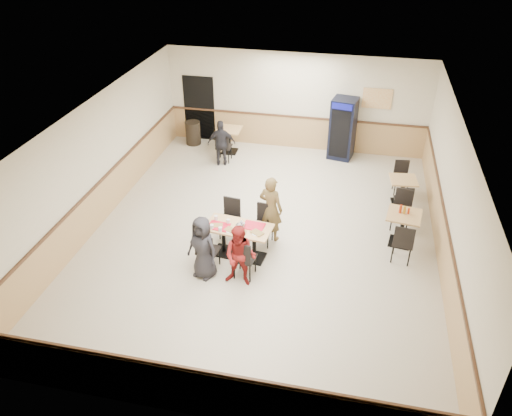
% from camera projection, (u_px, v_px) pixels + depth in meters
% --- Properties ---
extents(ground, '(10.00, 10.00, 0.00)m').
position_uv_depth(ground, '(263.00, 234.00, 11.87)').
color(ground, beige).
rests_on(ground, ground).
extents(room_shell, '(10.00, 10.00, 10.00)m').
position_uv_depth(room_shell, '(347.00, 171.00, 13.36)').
color(room_shell, silver).
rests_on(room_shell, ground).
extents(main_table, '(1.51, 0.87, 0.77)m').
position_uv_depth(main_table, '(239.00, 236.00, 10.92)').
color(main_table, black).
rests_on(main_table, ground).
extents(main_chairs, '(1.45, 1.81, 0.98)m').
position_uv_depth(main_chairs, '(237.00, 237.00, 10.95)').
color(main_chairs, black).
rests_on(main_chairs, ground).
extents(diner_woman_left, '(0.81, 0.67, 1.43)m').
position_uv_depth(diner_woman_left, '(203.00, 248.00, 10.24)').
color(diner_woman_left, black).
rests_on(diner_woman_left, ground).
extents(diner_woman_right, '(0.70, 0.56, 1.38)m').
position_uv_depth(diner_woman_right, '(240.00, 256.00, 10.03)').
color(diner_woman_right, maroon).
rests_on(diner_woman_right, ground).
extents(diner_man_opposite, '(0.67, 0.54, 1.61)m').
position_uv_depth(diner_man_opposite, '(271.00, 209.00, 11.34)').
color(diner_man_opposite, brown).
rests_on(diner_man_opposite, ground).
extents(lone_diner, '(0.87, 0.52, 1.38)m').
position_uv_depth(lone_diner, '(221.00, 143.00, 14.59)').
color(lone_diner, black).
rests_on(lone_diner, ground).
extents(tabletop_clutter, '(1.28, 0.62, 0.12)m').
position_uv_depth(tabletop_clutter, '(234.00, 227.00, 10.74)').
color(tabletop_clutter, red).
rests_on(tabletop_clutter, main_table).
extents(side_table_near, '(0.84, 0.84, 0.79)m').
position_uv_depth(side_table_near, '(403.00, 224.00, 11.30)').
color(side_table_near, black).
rests_on(side_table_near, ground).
extents(side_table_near_chair_south, '(0.53, 0.53, 1.00)m').
position_uv_depth(side_table_near_chair_south, '(403.00, 241.00, 10.79)').
color(side_table_near_chair_south, black).
rests_on(side_table_near_chair_south, ground).
extents(side_table_near_chair_north, '(0.53, 0.53, 1.00)m').
position_uv_depth(side_table_near_chair_north, '(402.00, 210.00, 11.84)').
color(side_table_near_chair_north, black).
rests_on(side_table_near_chair_north, ground).
extents(side_table_far, '(0.74, 0.74, 0.71)m').
position_uv_depth(side_table_far, '(402.00, 187.00, 12.83)').
color(side_table_far, black).
rests_on(side_table_far, ground).
extents(side_table_far_chair_south, '(0.47, 0.47, 0.91)m').
position_uv_depth(side_table_far_chair_south, '(403.00, 199.00, 12.37)').
color(side_table_far_chair_south, black).
rests_on(side_table_far_chair_south, ground).
extents(side_table_far_chair_north, '(0.47, 0.47, 0.91)m').
position_uv_depth(side_table_far_chair_north, '(401.00, 178.00, 13.32)').
color(side_table_far_chair_north, black).
rests_on(side_table_far_chair_north, ground).
extents(condiment_caddy, '(0.23, 0.06, 0.20)m').
position_uv_depth(condiment_caddy, '(404.00, 210.00, 11.16)').
color(condiment_caddy, '#AC2B0C').
rests_on(condiment_caddy, side_table_near).
extents(back_table, '(0.73, 0.73, 0.78)m').
position_uv_depth(back_table, '(229.00, 137.00, 15.42)').
color(back_table, black).
rests_on(back_table, ground).
extents(back_table_chair_lone, '(0.46, 0.46, 0.98)m').
position_uv_depth(back_table_chair_lone, '(224.00, 146.00, 14.92)').
color(back_table_chair_lone, black).
rests_on(back_table_chair_lone, ground).
extents(pepsi_cooler, '(0.81, 0.82, 1.86)m').
position_uv_depth(pepsi_cooler, '(343.00, 129.00, 14.91)').
color(pepsi_cooler, black).
rests_on(pepsi_cooler, ground).
extents(trash_bin, '(0.47, 0.47, 0.75)m').
position_uv_depth(trash_bin, '(193.00, 133.00, 16.01)').
color(trash_bin, black).
rests_on(trash_bin, ground).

